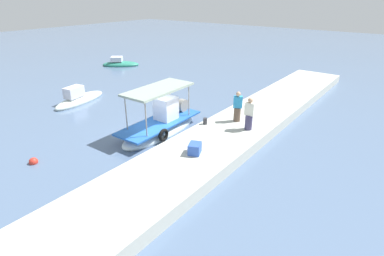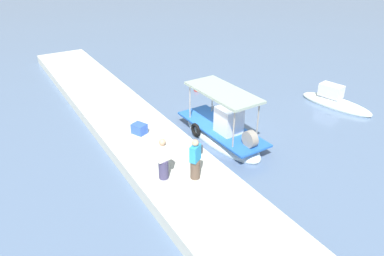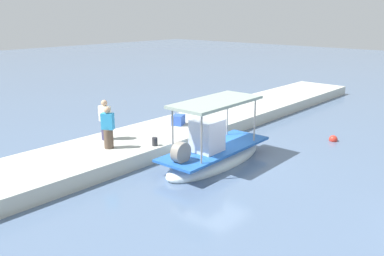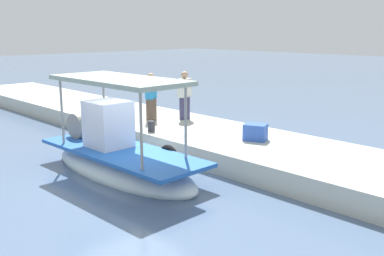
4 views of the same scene
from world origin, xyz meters
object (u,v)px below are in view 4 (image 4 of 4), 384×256
Objects in this scene: fisherman_by_crate at (151,99)px; mooring_bollard at (151,126)px; cargo_crate at (255,132)px; fisherman_near_bollard at (185,98)px; main_fishing_boat at (120,156)px.

fisherman_by_crate is 4.86× the size of mooring_bollard.
cargo_crate is (-4.57, -0.38, -0.55)m from fisherman_by_crate.
mooring_bollard is at bearing 110.27° from fisherman_near_bollard.
fisherman_near_bollard is 4.02m from cargo_crate.
fisherman_by_crate is 2.66× the size of cargo_crate.
mooring_bollard is (-1.49, 1.19, -0.61)m from fisherman_by_crate.
fisherman_near_bollard reaches higher than fisherman_by_crate.
cargo_crate is at bearing 170.01° from fisherman_near_bollard.
main_fishing_boat is 5.01m from fisherman_near_bollard.
cargo_crate is at bearing -115.48° from main_fishing_boat.
fisherman_near_bollard is 2.71× the size of cargo_crate.
fisherman_by_crate reaches higher than cargo_crate.
main_fishing_boat reaches higher than cargo_crate.
fisherman_by_crate is at bearing -50.25° from main_fishing_boat.
fisherman_by_crate is (2.79, -3.35, 0.94)m from main_fishing_boat.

